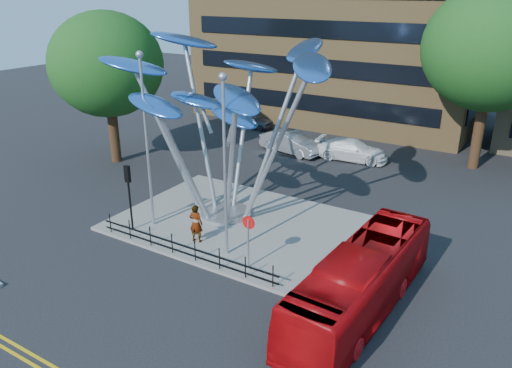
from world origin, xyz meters
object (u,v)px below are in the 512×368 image
Objects in this scene: tree_left at (107,65)px; leaf_sculpture at (224,90)px; no_entry_sign_island at (248,233)px; pedestrian at (196,223)px; tree_right at (493,48)px; parked_car_mid at (291,143)px; parked_car_left at (251,120)px; traffic_light_island at (128,184)px; parked_car_right at (352,150)px; street_lamp_left at (146,127)px; street_lamp_right at (225,152)px; red_bus at (361,281)px.

leaf_sculpture is at bearing -15.55° from tree_left.
no_entry_sign_island is 3.56m from pedestrian.
tree_right is 22.15m from pedestrian.
no_entry_sign_island is at bearing -148.37° from parked_car_mid.
parked_car_mid is at bearing -126.51° from parked_car_left.
traffic_light_island is 17.53m from parked_car_right.
tree_right is 2.37× the size of parked_car_right.
no_entry_sign_island is at bearing -8.61° from street_lamp_left.
tree_left is 1.24× the size of street_lamp_right.
no_entry_sign_island is (16.00, -7.48, -4.98)m from tree_left.
tree_right reaches higher than street_lamp_left.
tree_right reaches higher than leaf_sculpture.
tree_right reaches higher than parked_car_mid.
parked_car_left is at bearing 177.62° from tree_right.
street_lamp_left reaches higher than parked_car_left.
tree_right reaches higher than red_bus.
parked_car_mid is at bearing 107.32° from street_lamp_right.
tree_left is at bearing 140.19° from traffic_light_island.
pedestrian is (0.65, -3.48, -5.77)m from leaf_sculpture.
street_lamp_right is at bearing 163.54° from pedestrian.
leaf_sculpture is 13.24m from parked_car_mid.
traffic_light_island is (9.00, -7.50, -4.18)m from tree_left.
pedestrian is 0.46× the size of parked_car_left.
tree_left reaches higher than parked_car_mid.
street_lamp_right is at bearing 5.19° from traffic_light_island.
pedestrian is at bearing 176.24° from red_bus.
parked_car_left is (-6.20, 19.28, -4.65)m from street_lamp_left.
tree_left is at bearing -39.05° from pedestrian.
leaf_sculpture is at bearing 52.60° from street_lamp_left.
parked_car_left is (-18.70, 0.78, -7.33)m from tree_right.
traffic_light_island is 0.67× the size of parked_car_right.
leaf_sculpture reaches higher than parked_car_left.
street_lamp_right is at bearing -111.54° from tree_right.
red_bus is 19.76m from parked_car_mid.
pedestrian is (3.08, -0.30, -4.25)m from street_lamp_left.
street_lamp_left is (9.50, -6.50, -1.44)m from tree_left.
tree_left is 14.53m from parked_car_left.
leaf_sculpture is (11.93, -3.32, 0.08)m from tree_left.
pedestrian reaches higher than parked_car_mid.
tree_left is 1.08× the size of red_bus.
street_lamp_left is 2.96m from traffic_light_island.
street_lamp_left reaches higher than parked_car_right.
pedestrian is at bearing 174.18° from street_lamp_right.
street_lamp_right is at bearing -55.09° from leaf_sculpture.
no_entry_sign_island is (1.50, -0.48, -3.28)m from street_lamp_right.
parked_car_mid is at bearing 128.46° from red_bus.
red_bus reaches higher than parked_car_left.
traffic_light_island is (-5.50, -0.50, -2.48)m from street_lamp_right.
tree_left is at bearing 140.21° from parked_car_mid.
tree_right is at bearing 56.31° from traffic_light_island.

